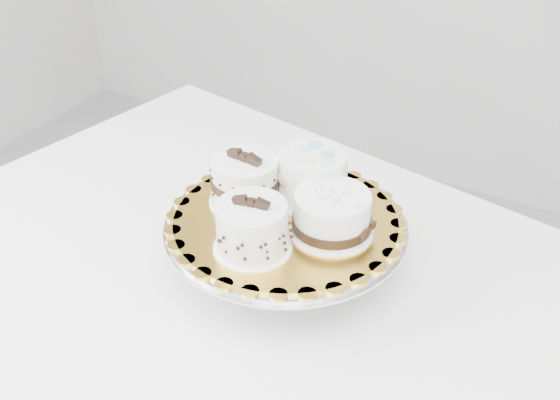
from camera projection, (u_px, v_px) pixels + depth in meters
The scene contains 7 objects.
table at pixel (278, 330), 1.06m from camera, with size 1.40×1.07×0.75m.
cake_stand at pixel (286, 238), 1.03m from camera, with size 0.35×0.35×0.10m.
cake_board at pixel (286, 220), 1.01m from camera, with size 0.32×0.32×0.00m, color gold.
cake_swirl at pixel (252, 229), 0.93m from camera, with size 0.11×0.11×0.08m.
cake_banded at pixel (245, 183), 1.03m from camera, with size 0.11×0.11×0.09m.
cake_dots at pixel (312, 176), 1.03m from camera, with size 0.12×0.12×0.08m.
cake_ribbon at pixel (333, 215), 0.96m from camera, with size 0.12×0.12×0.06m.
Camera 1 is at (0.49, -0.53, 1.43)m, focal length 45.00 mm.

